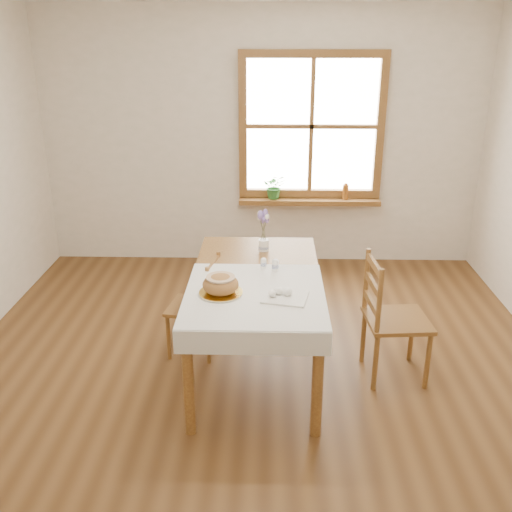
{
  "coord_description": "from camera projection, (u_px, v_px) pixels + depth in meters",
  "views": [
    {
      "loc": [
        0.1,
        -3.35,
        2.35
      ],
      "look_at": [
        0.0,
        0.3,
        0.9
      ],
      "focal_mm": 40.0,
      "sensor_mm": 36.0,
      "label": 1
    }
  ],
  "objects": [
    {
      "name": "dining_table",
      "position": [
        256.0,
        287.0,
        4.01
      ],
      "size": [
        0.9,
        1.6,
        0.75
      ],
      "color": "olive",
      "rests_on": "ground"
    },
    {
      "name": "ground",
      "position": [
        255.0,
        391.0,
        3.98
      ],
      "size": [
        5.0,
        5.0,
        0.0
      ],
      "primitive_type": "plane",
      "color": "brown",
      "rests_on": "ground"
    },
    {
      "name": "bread_plate",
      "position": [
        221.0,
        293.0,
        3.68
      ],
      "size": [
        0.29,
        0.29,
        0.01
      ],
      "primitive_type": "cylinder",
      "rotation": [
        0.0,
        0.0,
        0.05
      ],
      "color": "white",
      "rests_on": "table_linen"
    },
    {
      "name": "room_walls",
      "position": [
        255.0,
        147.0,
        3.35
      ],
      "size": [
        4.6,
        5.1,
        2.65
      ],
      "color": "white",
      "rests_on": "ground"
    },
    {
      "name": "lavender_bouquet",
      "position": [
        264.0,
        224.0,
        4.34
      ],
      "size": [
        0.14,
        0.14,
        0.27
      ],
      "primitive_type": null,
      "color": "#785EA7",
      "rests_on": "flower_vase"
    },
    {
      "name": "eggs",
      "position": [
        285.0,
        293.0,
        3.62
      ],
      "size": [
        0.25,
        0.23,
        0.05
      ],
      "primitive_type": null,
      "rotation": [
        0.0,
        0.0,
        -0.21
      ],
      "color": "white",
      "rests_on": "egg_napkin"
    },
    {
      "name": "amber_bottle",
      "position": [
        345.0,
        191.0,
        5.89
      ],
      "size": [
        0.08,
        0.08,
        0.17
      ],
      "primitive_type": "cylinder",
      "rotation": [
        0.0,
        0.0,
        -0.34
      ],
      "color": "#A45C1E",
      "rests_on": "window_sill"
    },
    {
      "name": "chair_left",
      "position": [
        193.0,
        305.0,
        4.35
      ],
      "size": [
        0.44,
        0.43,
        0.79
      ],
      "primitive_type": null,
      "rotation": [
        0.0,
        0.0,
        -1.74
      ],
      "color": "olive",
      "rests_on": "ground"
    },
    {
      "name": "salt_shaker",
      "position": [
        275.0,
        265.0,
        4.02
      ],
      "size": [
        0.06,
        0.06,
        0.09
      ],
      "primitive_type": "cylinder",
      "rotation": [
        0.0,
        0.0,
        0.14
      ],
      "color": "white",
      "rests_on": "table_linen"
    },
    {
      "name": "flower_vase",
      "position": [
        264.0,
        246.0,
        4.41
      ],
      "size": [
        0.1,
        0.1,
        0.09
      ],
      "primitive_type": "cylinder",
      "rotation": [
        0.0,
        0.0,
        -0.34
      ],
      "color": "white",
      "rests_on": "dining_table"
    },
    {
      "name": "bread_loaf",
      "position": [
        221.0,
        283.0,
        3.66
      ],
      "size": [
        0.24,
        0.24,
        0.13
      ],
      "primitive_type": "ellipsoid",
      "color": "#956035",
      "rests_on": "bread_plate"
    },
    {
      "name": "chair_right",
      "position": [
        397.0,
        318.0,
        4.02
      ],
      "size": [
        0.48,
        0.46,
        0.92
      ],
      "primitive_type": null,
      "rotation": [
        0.0,
        0.0,
        1.65
      ],
      "color": "olive",
      "rests_on": "ground"
    },
    {
      "name": "window_sill",
      "position": [
        309.0,
        201.0,
        5.94
      ],
      "size": [
        1.46,
        0.2,
        0.05
      ],
      "color": "olive",
      "rests_on": "ground"
    },
    {
      "name": "pepper_shaker",
      "position": [
        264.0,
        263.0,
        4.07
      ],
      "size": [
        0.05,
        0.05,
        0.08
      ],
      "primitive_type": "cylinder",
      "rotation": [
        0.0,
        0.0,
        0.18
      ],
      "color": "white",
      "rests_on": "table_linen"
    },
    {
      "name": "potted_plant",
      "position": [
        275.0,
        189.0,
        5.91
      ],
      "size": [
        0.23,
        0.26,
        0.2
      ],
      "primitive_type": "imported",
      "rotation": [
        0.0,
        0.0,
        0.02
      ],
      "color": "#327830",
      "rests_on": "window_sill"
    },
    {
      "name": "window",
      "position": [
        311.0,
        126.0,
        5.73
      ],
      "size": [
        1.46,
        0.08,
        1.46
      ],
      "color": "olive",
      "rests_on": "ground"
    },
    {
      "name": "egg_napkin",
      "position": [
        285.0,
        297.0,
        3.63
      ],
      "size": [
        0.32,
        0.29,
        0.01
      ],
      "primitive_type": "cube",
      "rotation": [
        0.0,
        0.0,
        -0.21
      ],
      "color": "silver",
      "rests_on": "table_linen"
    },
    {
      "name": "table_linen",
      "position": [
        255.0,
        294.0,
        3.7
      ],
      "size": [
        0.91,
        0.99,
        0.01
      ],
      "primitive_type": "cube",
      "color": "silver",
      "rests_on": "dining_table"
    }
  ]
}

